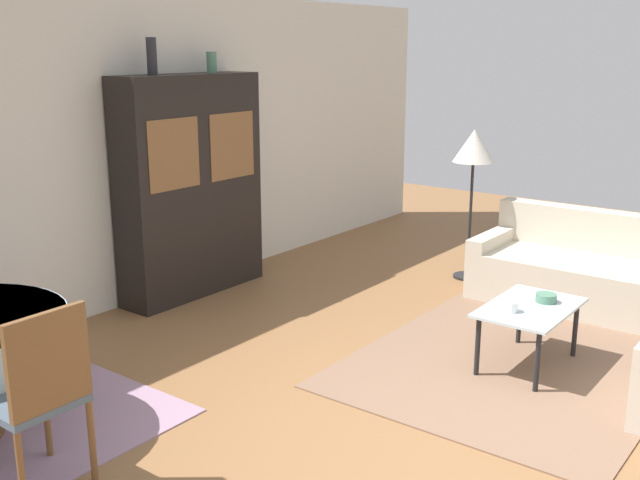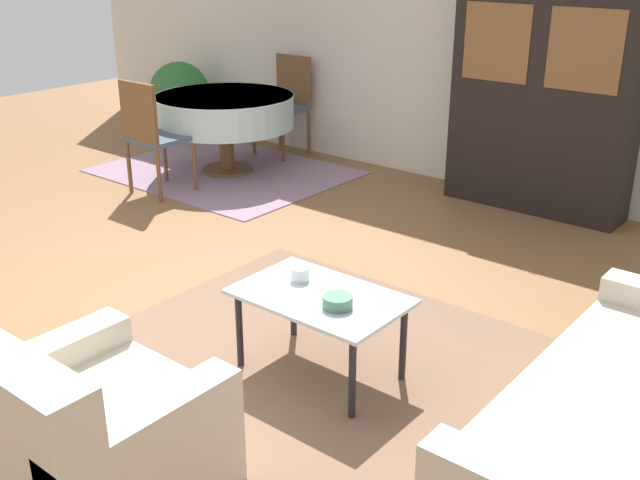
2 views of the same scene
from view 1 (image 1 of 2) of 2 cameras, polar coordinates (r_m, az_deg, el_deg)
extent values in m
plane|color=brown|center=(4.62, 12.87, -14.69)|extent=(14.00, 14.00, 0.00)
cube|color=beige|center=(6.46, -17.20, 6.09)|extent=(10.00, 0.06, 2.70)
cube|color=brown|center=(5.66, 14.52, -9.09)|extent=(2.50, 2.05, 0.01)
cube|color=beige|center=(6.97, 19.41, -3.10)|extent=(0.90, 1.86, 0.43)
cube|color=beige|center=(7.20, 20.55, 0.65)|extent=(0.20, 1.86, 0.38)
cube|color=beige|center=(7.18, 13.17, 0.13)|extent=(0.90, 0.16, 0.12)
cylinder|color=black|center=(5.18, 16.23, -8.86)|extent=(0.04, 0.04, 0.43)
cylinder|color=black|center=(5.83, 18.87, -6.41)|extent=(0.04, 0.04, 0.43)
cylinder|color=black|center=(5.33, 11.92, -7.91)|extent=(0.04, 0.04, 0.43)
cylinder|color=black|center=(5.96, 14.97, -5.64)|extent=(0.04, 0.04, 0.43)
cube|color=silver|center=(5.49, 15.71, -4.98)|extent=(0.85, 0.55, 0.02)
cube|color=black|center=(6.88, -9.84, 4.04)|extent=(1.47, 0.39, 1.99)
cube|color=brown|center=(6.45, -11.05, 6.42)|extent=(0.56, 0.01, 0.60)
cube|color=brown|center=(6.93, -6.70, 7.15)|extent=(0.56, 0.01, 0.60)
cylinder|color=brown|center=(4.51, -20.10, -12.60)|extent=(0.04, 0.04, 0.46)
cylinder|color=brown|center=(4.03, -21.80, -16.26)|extent=(0.04, 0.04, 0.46)
cylinder|color=brown|center=(4.21, -16.98, -14.38)|extent=(0.04, 0.04, 0.46)
cube|color=#475666|center=(4.16, -21.21, -11.32)|extent=(0.44, 0.44, 0.04)
cube|color=brown|center=(3.89, -19.98, -8.67)|extent=(0.44, 0.04, 0.50)
cylinder|color=black|center=(7.58, 11.15, -2.72)|extent=(0.28, 0.28, 0.02)
cylinder|color=black|center=(7.43, 11.37, 1.63)|extent=(0.03, 0.03, 1.16)
cone|color=beige|center=(7.31, 11.65, 7.05)|extent=(0.40, 0.40, 0.31)
cylinder|color=white|center=(5.33, 14.34, -4.94)|extent=(0.10, 0.10, 0.07)
cylinder|color=#4C7A60|center=(5.60, 16.85, -4.25)|extent=(0.15, 0.15, 0.06)
cylinder|color=#232328|center=(6.53, -12.70, 13.50)|extent=(0.08, 0.08, 0.31)
cylinder|color=#4C7A60|center=(7.00, -8.26, 13.26)|extent=(0.09, 0.09, 0.19)
camera|label=2|loc=(7.03, 44.28, 9.55)|focal=42.00mm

